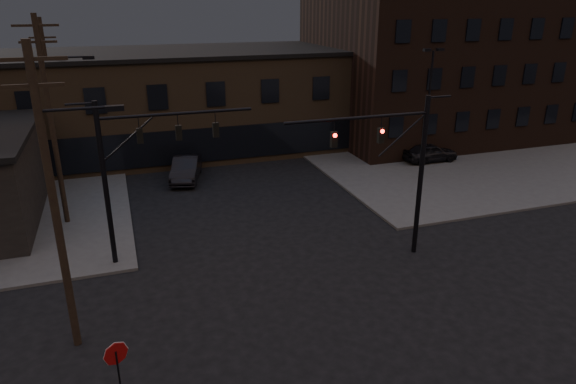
# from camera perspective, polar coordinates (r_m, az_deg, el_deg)

# --- Properties ---
(ground) EXTENTS (140.00, 140.00, 0.00)m
(ground) POSITION_cam_1_polar(r_m,az_deg,el_deg) (21.08, 4.91, -14.51)
(ground) COLOR black
(ground) RESTS_ON ground
(sidewalk_ne) EXTENTS (30.00, 30.00, 0.15)m
(sidewalk_ne) POSITION_cam_1_polar(r_m,az_deg,el_deg) (49.19, 18.41, 5.33)
(sidewalk_ne) COLOR #474744
(sidewalk_ne) RESTS_ON ground
(building_row) EXTENTS (40.00, 12.00, 8.00)m
(building_row) POSITION_cam_1_polar(r_m,az_deg,el_deg) (45.03, -9.46, 9.91)
(building_row) COLOR brown
(building_row) RESTS_ON ground
(building_right) EXTENTS (22.00, 16.00, 14.00)m
(building_right) POSITION_cam_1_polar(r_m,az_deg,el_deg) (51.17, 16.59, 14.00)
(building_right) COLOR black
(building_right) RESTS_ON ground
(traffic_signal_near) EXTENTS (7.12, 0.24, 8.00)m
(traffic_signal_near) POSITION_cam_1_polar(r_m,az_deg,el_deg) (24.85, 12.49, 3.31)
(traffic_signal_near) COLOR black
(traffic_signal_near) RESTS_ON ground
(traffic_signal_far) EXTENTS (7.12, 0.24, 8.00)m
(traffic_signal_far) POSITION_cam_1_polar(r_m,az_deg,el_deg) (24.75, -16.92, 3.02)
(traffic_signal_far) COLOR black
(traffic_signal_far) RESTS_ON ground
(stop_sign) EXTENTS (0.72, 0.33, 2.48)m
(stop_sign) POSITION_cam_1_polar(r_m,az_deg,el_deg) (17.14, -18.47, -17.38)
(stop_sign) COLOR black
(stop_sign) RESTS_ON ground
(utility_pole_near) EXTENTS (3.70, 0.28, 11.00)m
(utility_pole_near) POSITION_cam_1_polar(r_m,az_deg,el_deg) (18.90, -24.47, -0.58)
(utility_pole_near) COLOR black
(utility_pole_near) RESTS_ON ground
(utility_pole_mid) EXTENTS (3.70, 0.28, 11.50)m
(utility_pole_mid) POSITION_cam_1_polar(r_m,az_deg,el_deg) (30.47, -24.75, 7.38)
(utility_pole_mid) COLOR black
(utility_pole_mid) RESTS_ON ground
(utility_pole_far) EXTENTS (2.20, 0.28, 11.00)m
(utility_pole_far) POSITION_cam_1_polar(r_m,az_deg,el_deg) (42.40, -24.83, 10.13)
(utility_pole_far) COLOR black
(utility_pole_far) RESTS_ON ground
(lot_light_a) EXTENTS (1.50, 0.28, 9.14)m
(lot_light_a) POSITION_cam_1_polar(r_m,az_deg,el_deg) (36.53, 15.34, 9.44)
(lot_light_a) COLOR black
(lot_light_a) RESTS_ON ground
(lot_light_b) EXTENTS (1.50, 0.28, 9.14)m
(lot_light_b) POSITION_cam_1_polar(r_m,az_deg,el_deg) (43.99, 18.35, 10.91)
(lot_light_b) COLOR black
(lot_light_b) RESTS_ON ground
(parked_car_lot_a) EXTENTS (4.32, 1.76, 1.47)m
(parked_car_lot_a) POSITION_cam_1_polar(r_m,az_deg,el_deg) (41.90, 15.53, 4.26)
(parked_car_lot_a) COLOR black
(parked_car_lot_a) RESTS_ON sidewalk_ne
(parked_car_lot_b) EXTENTS (5.15, 2.86, 1.41)m
(parked_car_lot_b) POSITION_cam_1_polar(r_m,az_deg,el_deg) (44.03, 13.04, 5.22)
(parked_car_lot_b) COLOR silver
(parked_car_lot_b) RESTS_ON sidewalk_ne
(car_crossing) EXTENTS (3.03, 5.32, 1.66)m
(car_crossing) POSITION_cam_1_polar(r_m,az_deg,el_deg) (37.35, -11.26, 2.58)
(car_crossing) COLOR black
(car_crossing) RESTS_ON ground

